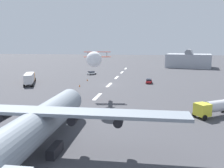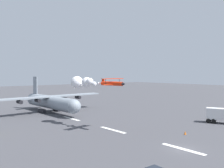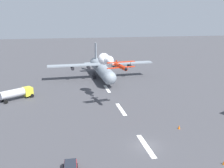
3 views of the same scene
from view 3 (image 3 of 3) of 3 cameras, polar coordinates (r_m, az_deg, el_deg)
ground_plane at (r=43.68m, az=7.74°, el=-13.79°), size 440.00×440.00×0.00m
runway_stripe_3 at (r=43.68m, az=7.74°, el=-13.79°), size 8.00×0.90×0.01m
runway_stripe_4 at (r=58.93m, az=2.06°, el=-5.77°), size 8.00×0.90×0.01m
runway_stripe_5 at (r=75.18m, az=-1.14°, el=-1.09°), size 8.00×0.90×0.01m
cargo_transport_plane at (r=86.09m, az=-2.28°, el=3.33°), size 28.60×36.57×11.26m
stunt_biplane_red at (r=64.04m, az=-1.02°, el=5.41°), size 16.31×6.75×3.05m
fuel_tanker_truck at (r=69.67m, az=-20.83°, el=-1.95°), size 6.70×8.32×2.90m
traffic_cone_near at (r=41.79m, az=24.16°, el=-15.95°), size 0.44×0.44×0.75m
traffic_cone_far at (r=50.74m, az=15.03°, el=-9.43°), size 0.44×0.44×0.75m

